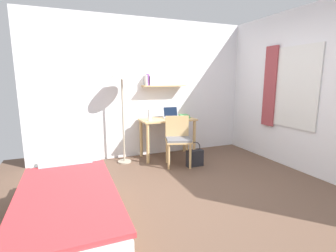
{
  "coord_description": "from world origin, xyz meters",
  "views": [
    {
      "loc": [
        -1.46,
        -2.64,
        1.49
      ],
      "look_at": [
        -0.2,
        0.51,
        0.85
      ],
      "focal_mm": 26.77,
      "sensor_mm": 36.0,
      "label": 1
    }
  ],
  "objects": [
    {
      "name": "desk_chair",
      "position": [
        0.27,
        1.21,
        0.48
      ],
      "size": [
        0.53,
        0.51,
        0.85
      ],
      "color": "tan",
      "rests_on": "ground_plane"
    },
    {
      "name": "wall_back",
      "position": [
        0.0,
        2.02,
        1.3
      ],
      "size": [
        4.4,
        0.27,
        2.6
      ],
      "color": "white",
      "rests_on": "ground_plane"
    },
    {
      "name": "desk",
      "position": [
        0.27,
        1.7,
        0.6
      ],
      "size": [
        1.02,
        0.53,
        0.75
      ],
      "color": "tan",
      "rests_on": "ground_plane"
    },
    {
      "name": "laptop",
      "position": [
        0.37,
        1.74,
        0.8
      ],
      "size": [
        0.31,
        0.23,
        0.22
      ],
      "color": "#B7BABF",
      "rests_on": "desk"
    },
    {
      "name": "standing_lamp",
      "position": [
        -0.57,
        1.69,
        1.51
      ],
      "size": [
        0.41,
        0.41,
        1.71
      ],
      "color": "#B2A893",
      "rests_on": "ground_plane"
    },
    {
      "name": "book_stack",
      "position": [
        0.63,
        1.72,
        0.77
      ],
      "size": [
        0.18,
        0.23,
        0.06
      ],
      "color": "#4CA856",
      "rests_on": "desk"
    },
    {
      "name": "water_bottle",
      "position": [
        -0.1,
        1.64,
        0.85
      ],
      "size": [
        0.07,
        0.07,
        0.2
      ],
      "primitive_type": "cylinder",
      "color": "silver",
      "rests_on": "desk"
    },
    {
      "name": "ground_plane",
      "position": [
        0.0,
        0.0,
        0.0
      ],
      "size": [
        5.28,
        5.28,
        0.0
      ],
      "primitive_type": "plane",
      "color": "brown"
    },
    {
      "name": "wall_right",
      "position": [
        2.02,
        0.04,
        1.3
      ],
      "size": [
        0.1,
        4.4,
        2.6
      ],
      "color": "white",
      "rests_on": "ground_plane"
    },
    {
      "name": "handbag",
      "position": [
        0.51,
        1.03,
        0.15
      ],
      "size": [
        0.29,
        0.11,
        0.43
      ],
      "color": "#232328",
      "rests_on": "ground_plane"
    },
    {
      "name": "bed",
      "position": [
        -1.53,
        -0.2,
        0.24
      ],
      "size": [
        0.87,
        2.01,
        0.54
      ],
      "color": "tan",
      "rests_on": "ground_plane"
    }
  ]
}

